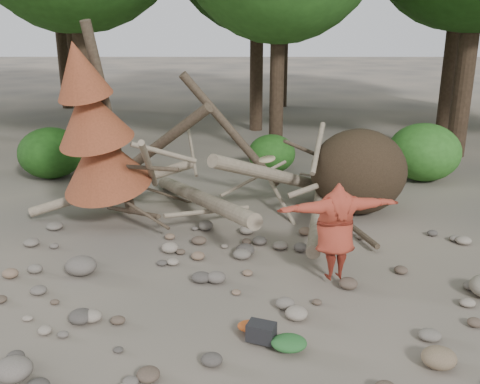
{
  "coord_description": "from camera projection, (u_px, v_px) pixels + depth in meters",
  "views": [
    {
      "loc": [
        -0.08,
        -7.52,
        4.31
      ],
      "look_at": [
        -0.11,
        1.5,
        1.4
      ],
      "focal_mm": 40.0,
      "sensor_mm": 36.0,
      "label": 1
    }
  ],
  "objects": [
    {
      "name": "ground",
      "position": [
        247.0,
        305.0,
        8.48
      ],
      "size": [
        120.0,
        120.0,
        0.0
      ],
      "primitive_type": "plane",
      "color": "#514C44",
      "rests_on": "ground"
    },
    {
      "name": "deadfall_pile",
      "position": [
        334.0,
        174.0,
        12.21
      ],
      "size": [
        8.55,
        5.24,
        3.3
      ],
      "color": "#332619",
      "rests_on": "ground"
    },
    {
      "name": "dead_conifer",
      "position": [
        95.0,
        131.0,
        11.05
      ],
      "size": [
        2.06,
        2.16,
        4.35
      ],
      "color": "#4C3F30",
      "rests_on": "ground"
    },
    {
      "name": "bush_left",
      "position": [
        51.0,
        153.0,
        15.13
      ],
      "size": [
        1.8,
        1.8,
        1.44
      ],
      "primitive_type": "ellipsoid",
      "color": "#1D4B14",
      "rests_on": "ground"
    },
    {
      "name": "bush_mid",
      "position": [
        272.0,
        154.0,
        15.73
      ],
      "size": [
        1.4,
        1.4,
        1.12
      ],
      "primitive_type": "ellipsoid",
      "color": "#275F1B",
      "rests_on": "ground"
    },
    {
      "name": "bush_right",
      "position": [
        424.0,
        152.0,
        14.88
      ],
      "size": [
        2.0,
        2.0,
        1.6
      ],
      "primitive_type": "ellipsoid",
      "color": "#307123",
      "rests_on": "ground"
    },
    {
      "name": "frisbee_thrower",
      "position": [
        335.0,
        231.0,
        8.96
      ],
      "size": [
        2.4,
        1.07,
        2.05
      ],
      "color": "maroon",
      "rests_on": "ground"
    },
    {
      "name": "backpack",
      "position": [
        261.0,
        336.0,
        7.43
      ],
      "size": [
        0.45,
        0.37,
        0.26
      ],
      "primitive_type": "cube",
      "rotation": [
        0.0,
        0.0,
        -0.35
      ],
      "color": "black",
      "rests_on": "ground"
    },
    {
      "name": "cloth_green",
      "position": [
        289.0,
        346.0,
        7.25
      ],
      "size": [
        0.49,
        0.41,
        0.18
      ],
      "primitive_type": "ellipsoid",
      "color": "#245A27",
      "rests_on": "ground"
    },
    {
      "name": "cloth_orange",
      "position": [
        249.0,
        329.0,
        7.7
      ],
      "size": [
        0.34,
        0.28,
        0.12
      ],
      "primitive_type": "ellipsoid",
      "color": "#BD5120",
      "rests_on": "ground"
    },
    {
      "name": "boulder_front_left",
      "position": [
        13.0,
        369.0,
        6.68
      ],
      "size": [
        0.49,
        0.44,
        0.29
      ],
      "primitive_type": "ellipsoid",
      "color": "#6B6259",
      "rests_on": "ground"
    },
    {
      "name": "boulder_front_right",
      "position": [
        439.0,
        358.0,
        6.92
      ],
      "size": [
        0.46,
        0.41,
        0.27
      ],
      "primitive_type": "ellipsoid",
      "color": "#766149",
      "rests_on": "ground"
    },
    {
      "name": "boulder_mid_left",
      "position": [
        81.0,
        266.0,
        9.45
      ],
      "size": [
        0.55,
        0.5,
        0.33
      ],
      "primitive_type": "ellipsoid",
      "color": "#5E574F",
      "rests_on": "ground"
    }
  ]
}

